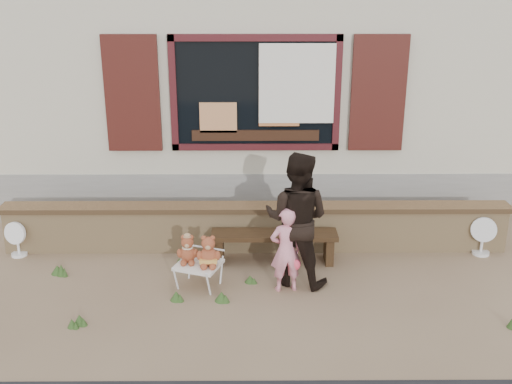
{
  "coord_description": "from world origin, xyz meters",
  "views": [
    {
      "loc": [
        -0.05,
        -6.78,
        3.6
      ],
      "look_at": [
        0.0,
        0.6,
        1.0
      ],
      "focal_mm": 42.0,
      "sensor_mm": 36.0,
      "label": 1
    }
  ],
  "objects_px": {
    "child": "(286,250)",
    "folding_chair": "(199,266)",
    "teddy_bear_right": "(208,250)",
    "teddy_bear_left": "(188,248)",
    "adult": "(297,219)",
    "bench": "(274,241)"
  },
  "relations": [
    {
      "from": "folding_chair",
      "to": "adult",
      "type": "distance_m",
      "value": 1.34
    },
    {
      "from": "adult",
      "to": "child",
      "type": "bearing_deg",
      "value": 77.18
    },
    {
      "from": "folding_chair",
      "to": "child",
      "type": "relative_size",
      "value": 0.6
    },
    {
      "from": "teddy_bear_left",
      "to": "child",
      "type": "height_order",
      "value": "child"
    },
    {
      "from": "bench",
      "to": "child",
      "type": "relative_size",
      "value": 1.57
    },
    {
      "from": "folding_chair",
      "to": "adult",
      "type": "relative_size",
      "value": 0.38
    },
    {
      "from": "bench",
      "to": "folding_chair",
      "type": "relative_size",
      "value": 2.63
    },
    {
      "from": "teddy_bear_right",
      "to": "child",
      "type": "bearing_deg",
      "value": 17.36
    },
    {
      "from": "teddy_bear_right",
      "to": "child",
      "type": "xyz_separation_m",
      "value": [
        0.94,
        -0.04,
        0.02
      ]
    },
    {
      "from": "folding_chair",
      "to": "teddy_bear_left",
      "type": "relative_size",
      "value": 1.75
    },
    {
      "from": "teddy_bear_right",
      "to": "child",
      "type": "distance_m",
      "value": 0.94
    },
    {
      "from": "folding_chair",
      "to": "adult",
      "type": "height_order",
      "value": "adult"
    },
    {
      "from": "folding_chair",
      "to": "teddy_bear_right",
      "type": "distance_m",
      "value": 0.27
    },
    {
      "from": "child",
      "to": "folding_chair",
      "type": "bearing_deg",
      "value": -14.7
    },
    {
      "from": "bench",
      "to": "teddy_bear_right",
      "type": "bearing_deg",
      "value": -138.5
    },
    {
      "from": "teddy_bear_right",
      "to": "adult",
      "type": "height_order",
      "value": "adult"
    },
    {
      "from": "folding_chair",
      "to": "teddy_bear_right",
      "type": "height_order",
      "value": "teddy_bear_right"
    },
    {
      "from": "bench",
      "to": "teddy_bear_left",
      "type": "distance_m",
      "value": 1.27
    },
    {
      "from": "teddy_bear_right",
      "to": "child",
      "type": "relative_size",
      "value": 0.37
    },
    {
      "from": "teddy_bear_right",
      "to": "folding_chair",
      "type": "bearing_deg",
      "value": 180.0
    },
    {
      "from": "bench",
      "to": "child",
      "type": "height_order",
      "value": "child"
    },
    {
      "from": "folding_chair",
      "to": "teddy_bear_left",
      "type": "distance_m",
      "value": 0.25
    }
  ]
}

